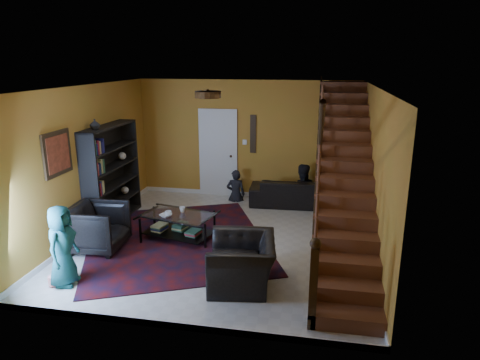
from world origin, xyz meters
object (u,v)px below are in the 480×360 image
object	(u,v)px
armchair_left	(98,228)
sofa	(297,192)
armchair_right	(242,262)
coffee_table	(178,224)
bookshelf	(112,176)

from	to	relation	value
armchair_left	sofa	bearing A→B (deg)	-49.59
sofa	armchair_right	world-z (taller)	armchair_right
armchair_left	coffee_table	world-z (taller)	armchair_left
bookshelf	coffee_table	xyz separation A→B (m)	(1.59, -0.65, -0.68)
sofa	armchair_right	bearing A→B (deg)	78.52
armchair_left	coffee_table	bearing A→B (deg)	-62.32
sofa	armchair_right	size ratio (longest dim) A/B	1.93
bookshelf	armchair_left	distance (m)	1.51
armchair_left	bookshelf	bearing A→B (deg)	12.10
sofa	armchair_left	distance (m)	4.50
sofa	coffee_table	distance (m)	3.12
armchair_right	bookshelf	bearing A→B (deg)	-132.51
bookshelf	coffee_table	distance (m)	1.84
coffee_table	armchair_right	bearing A→B (deg)	-44.39
armchair_right	coffee_table	distance (m)	2.06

